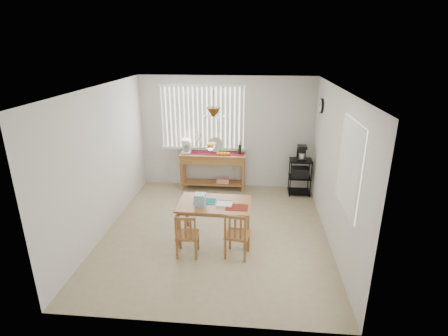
# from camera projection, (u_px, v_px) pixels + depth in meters

# --- Properties ---
(ground) EXTENTS (4.00, 4.50, 0.01)m
(ground) POSITION_uv_depth(u_px,v_px,m) (216.00, 232.00, 6.43)
(ground) COLOR tan
(room_shell) EXTENTS (4.20, 4.70, 2.70)m
(room_shell) POSITION_uv_depth(u_px,v_px,m) (215.00, 143.00, 5.87)
(room_shell) COLOR silver
(room_shell) RESTS_ON ground
(sideboard) EXTENTS (1.53, 0.43, 0.86)m
(sideboard) POSITION_uv_depth(u_px,v_px,m) (213.00, 163.00, 8.12)
(sideboard) COLOR #966033
(sideboard) RESTS_ON ground
(sideboard_items) EXTENTS (1.45, 0.36, 0.66)m
(sideboard_items) POSITION_uv_depth(u_px,v_px,m) (203.00, 148.00, 8.03)
(sideboard_items) COLOR maroon
(sideboard_items) RESTS_ON sideboard
(wire_cart) EXTENTS (0.49, 0.39, 0.82)m
(wire_cart) POSITION_uv_depth(u_px,v_px,m) (300.00, 174.00, 7.86)
(wire_cart) COLOR black
(wire_cart) RESTS_ON ground
(cart_items) EXTENTS (0.19, 0.23, 0.34)m
(cart_items) POSITION_uv_depth(u_px,v_px,m) (302.00, 153.00, 7.70)
(cart_items) COLOR black
(cart_items) RESTS_ON wire_cart
(dining_table) EXTENTS (1.27, 0.84, 0.67)m
(dining_table) POSITION_uv_depth(u_px,v_px,m) (214.00, 207.00, 6.05)
(dining_table) COLOR #966033
(dining_table) RESTS_ON ground
(table_items) EXTENTS (0.96, 0.47, 0.21)m
(table_items) POSITION_uv_depth(u_px,v_px,m) (206.00, 201.00, 5.91)
(table_items) COLOR #147175
(table_items) RESTS_ON dining_table
(chair_left) EXTENTS (0.36, 0.36, 0.76)m
(chair_left) POSITION_uv_depth(u_px,v_px,m) (187.00, 235.00, 5.58)
(chair_left) COLOR #966033
(chair_left) RESTS_ON ground
(chair_right) EXTENTS (0.43, 0.43, 0.80)m
(chair_right) POSITION_uv_depth(u_px,v_px,m) (237.00, 235.00, 5.55)
(chair_right) COLOR #966033
(chair_right) RESTS_ON ground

